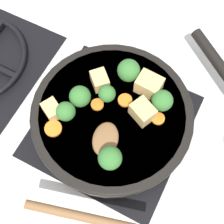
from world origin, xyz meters
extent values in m
plane|color=silver|center=(0.00, 0.00, 0.00)|extent=(2.40, 2.40, 0.00)
cube|color=black|center=(0.00, 0.00, 0.00)|extent=(0.31, 0.31, 0.01)
torus|color=black|center=(0.00, 0.00, 0.02)|extent=(0.24, 0.24, 0.01)
cube|color=black|center=(0.00, 0.00, 0.02)|extent=(0.01, 0.23, 0.01)
cube|color=black|center=(0.00, 0.00, 0.02)|extent=(0.23, 0.01, 0.01)
cylinder|color=black|center=(0.00, 0.00, 0.05)|extent=(0.31, 0.31, 0.05)
cylinder|color=brown|center=(0.00, 0.00, 0.06)|extent=(0.29, 0.29, 0.04)
torus|color=black|center=(0.00, 0.00, 0.07)|extent=(0.32, 0.32, 0.01)
cylinder|color=black|center=(0.20, -0.15, 0.07)|extent=(0.14, 0.17, 0.02)
ellipsoid|color=brown|center=(-0.06, -0.02, 0.08)|extent=(0.08, 0.06, 0.01)
cylinder|color=brown|center=(-0.19, -0.05, 0.09)|extent=(0.07, 0.21, 0.02)
cube|color=#DBB770|center=(0.02, -0.05, 0.09)|extent=(0.05, 0.05, 0.03)
cube|color=#DBB770|center=(-0.05, 0.10, 0.09)|extent=(0.04, 0.05, 0.03)
cube|color=#DBB770|center=(0.08, -0.04, 0.10)|extent=(0.04, 0.05, 0.04)
cube|color=#DBB770|center=(0.04, 0.05, 0.09)|extent=(0.05, 0.05, 0.03)
cylinder|color=#709956|center=(0.08, 0.01, 0.08)|extent=(0.01, 0.01, 0.01)
sphere|color=#387533|center=(0.08, 0.01, 0.11)|extent=(0.05, 0.05, 0.05)
cylinder|color=#709956|center=(0.02, 0.02, 0.08)|extent=(0.01, 0.01, 0.01)
sphere|color=#387533|center=(0.02, 0.02, 0.10)|extent=(0.03, 0.03, 0.03)
cylinder|color=#709956|center=(0.05, -0.08, 0.08)|extent=(0.01, 0.01, 0.01)
sphere|color=#387533|center=(0.05, -0.08, 0.10)|extent=(0.04, 0.04, 0.04)
cylinder|color=#709956|center=(-0.09, -0.04, 0.08)|extent=(0.01, 0.01, 0.01)
sphere|color=#387533|center=(-0.09, -0.04, 0.11)|extent=(0.04, 0.04, 0.04)
cylinder|color=#709956|center=(-0.05, 0.07, 0.08)|extent=(0.01, 0.01, 0.01)
sphere|color=#387533|center=(-0.05, 0.07, 0.10)|extent=(0.04, 0.04, 0.04)
cylinder|color=#709956|center=(-0.01, 0.06, 0.08)|extent=(0.01, 0.01, 0.01)
sphere|color=#387533|center=(-0.01, 0.06, 0.10)|extent=(0.04, 0.04, 0.04)
cylinder|color=orange|center=(0.00, 0.03, 0.08)|extent=(0.03, 0.03, 0.01)
cylinder|color=orange|center=(0.03, -0.09, 0.08)|extent=(0.03, 0.03, 0.01)
cylinder|color=orange|center=(-0.08, 0.08, 0.08)|extent=(0.03, 0.03, 0.01)
cylinder|color=orange|center=(0.03, -0.01, 0.08)|extent=(0.03, 0.03, 0.01)
camera|label=1|loc=(-0.21, -0.11, 0.64)|focal=50.00mm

